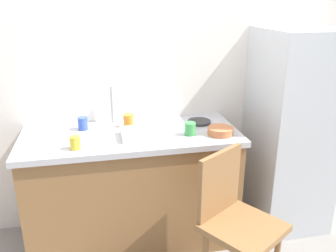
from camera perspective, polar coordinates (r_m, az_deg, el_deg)
The scene contains 13 objects.
back_wall at distance 2.70m, azimuth -5.05°, elevation 9.79°, with size 4.80×0.10×2.50m, color white.
cabinet_base at distance 2.65m, azimuth -5.61°, elevation -10.04°, with size 1.44×0.60×0.80m, color olive.
countertop at distance 2.47m, azimuth -5.93°, elevation -1.55°, with size 1.48×0.64×0.04m, color #B7B7BC.
faucet at distance 2.65m, azimuth -8.84°, elevation 3.38°, with size 0.02×0.02×0.27m, color #B7B7BC.
refrigerator at distance 2.87m, azimuth 18.92°, elevation -0.79°, with size 0.53×0.59×1.52m, color silver.
chair at distance 2.19m, azimuth 10.60°, elevation -14.37°, with size 0.55×0.55×0.89m.
dish_tray at distance 2.38m, azimuth -4.09°, elevation -1.16°, with size 0.28×0.20×0.05m, color white.
terracotta_bowl at distance 2.44m, azimuth 8.34°, elevation -0.78°, with size 0.17×0.17×0.05m, color #C67042.
hotplate at distance 2.64m, azimuth 4.98°, elevation 0.66°, with size 0.17×0.17×0.02m, color #2D2D2D.
cup_blue at distance 2.56m, azimuth -13.40°, elevation 0.39°, with size 0.07×0.07×0.09m, color blue.
cup_green at distance 2.41m, azimuth 3.52°, elevation -0.44°, with size 0.07×0.07×0.09m, color green.
cup_yellow at distance 2.25m, azimuth -14.58°, elevation -2.58°, with size 0.07×0.07×0.08m, color yellow.
cup_orange at distance 2.56m, azimuth -6.30°, elevation 0.85°, with size 0.07×0.07×0.09m, color orange.
Camera 1 is at (-0.32, -1.64, 1.72)m, focal length 38.27 mm.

